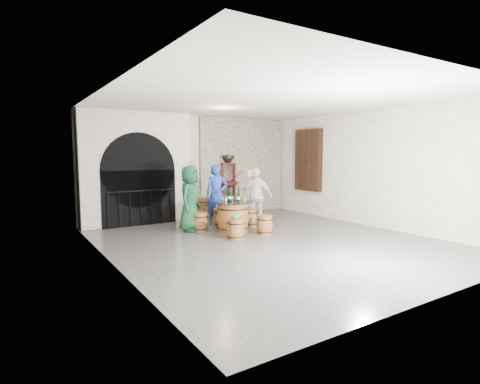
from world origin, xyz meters
TOP-DOWN VIEW (x-y plane):
  - ground at (0.00, 0.00)m, footprint 8.00×8.00m
  - wall_back at (0.00, 4.00)m, footprint 8.00×0.00m
  - wall_front at (0.00, -4.00)m, footprint 8.00×0.00m
  - wall_left at (-3.50, 0.00)m, footprint 0.00×8.00m
  - wall_right at (3.50, 0.00)m, footprint 0.00×8.00m
  - ceiling at (0.00, 0.00)m, footprint 8.00×8.00m
  - stone_facing_panel at (1.80, 3.94)m, footprint 3.20×0.12m
  - arched_opening at (-1.90, 3.74)m, footprint 3.10×0.60m
  - shuttered_window at (3.38, 2.40)m, footprint 0.23×1.10m
  - barrel_table at (-0.14, 1.37)m, footprint 1.01×1.01m
  - barrel_stool_left at (-0.84, 1.89)m, footprint 0.42×0.42m
  - barrel_stool_far at (-0.04, 2.23)m, footprint 0.42×0.42m
  - barrel_stool_right at (0.63, 1.76)m, footprint 0.42×0.42m
  - barrel_stool_near_right at (0.36, 0.67)m, footprint 0.42×0.42m
  - barrel_stool_near_left at (-0.54, 0.60)m, footprint 0.42×0.42m
  - green_cap at (-0.53, 0.60)m, footprint 0.23×0.18m
  - person_green at (-1.05, 2.05)m, footprint 0.99×0.97m
  - person_blue at (-0.01, 2.47)m, footprint 0.73×0.61m
  - person_white at (0.96, 1.92)m, footprint 0.91×0.97m
  - wine_bottle_left at (-0.18, 1.46)m, footprint 0.08×0.08m
  - wine_bottle_center at (-0.05, 1.25)m, footprint 0.08×0.08m
  - wine_bottle_right at (-0.18, 1.57)m, footprint 0.08×0.08m
  - tasting_glass_a at (-0.46, 1.18)m, footprint 0.05×0.05m
  - tasting_glass_b at (0.20, 1.36)m, footprint 0.05×0.05m
  - tasting_glass_c at (-0.32, 1.58)m, footprint 0.05×0.05m
  - tasting_glass_d at (0.03, 1.66)m, footprint 0.05×0.05m
  - tasting_glass_e at (0.13, 1.21)m, footprint 0.05×0.05m
  - tasting_glass_f at (-0.35, 1.38)m, footprint 0.05×0.05m
  - side_barrel at (-0.07, 3.28)m, footprint 0.53×0.53m
  - corking_press at (1.11, 3.70)m, footprint 0.81×0.46m
  - control_box at (2.05, 3.86)m, footprint 0.18×0.10m

SIDE VIEW (x-z plane):
  - ground at x=0.00m, z-range 0.00..0.00m
  - barrel_stool_left at x=-0.84m, z-range 0.00..0.48m
  - barrel_stool_far at x=-0.04m, z-range 0.00..0.48m
  - barrel_stool_right at x=0.63m, z-range 0.00..0.48m
  - barrel_stool_near_right at x=0.36m, z-range 0.00..0.48m
  - barrel_stool_near_left at x=-0.54m, z-range 0.00..0.48m
  - side_barrel at x=-0.07m, z-range 0.00..0.70m
  - barrel_table at x=-0.14m, z-range 0.00..0.78m
  - green_cap at x=-0.53m, z-range 0.47..0.57m
  - person_white at x=0.96m, z-range 0.00..1.61m
  - tasting_glass_a at x=-0.46m, z-range 0.78..0.88m
  - tasting_glass_b at x=0.20m, z-range 0.78..0.88m
  - tasting_glass_c at x=-0.32m, z-range 0.78..0.88m
  - tasting_glass_d at x=0.03m, z-range 0.78..0.88m
  - tasting_glass_e at x=0.13m, z-range 0.78..0.88m
  - tasting_glass_f at x=-0.35m, z-range 0.78..0.88m
  - person_blue at x=-0.01m, z-range 0.00..1.71m
  - person_green at x=-1.05m, z-range 0.00..1.71m
  - wine_bottle_left at x=-0.18m, z-range 0.75..1.07m
  - wine_bottle_center at x=-0.05m, z-range 0.75..1.07m
  - wine_bottle_right at x=-0.18m, z-range 0.75..1.07m
  - corking_press at x=1.11m, z-range 0.16..2.11m
  - control_box at x=2.05m, z-range 1.24..1.46m
  - arched_opening at x=-1.90m, z-range -0.01..3.18m
  - wall_back at x=0.00m, z-range -2.40..5.60m
  - wall_front at x=0.00m, z-range -2.40..5.60m
  - wall_left at x=-3.50m, z-range -2.40..5.60m
  - wall_right at x=3.50m, z-range -2.40..5.60m
  - stone_facing_panel at x=1.80m, z-range 0.01..3.19m
  - shuttered_window at x=3.38m, z-range 0.80..2.80m
  - ceiling at x=0.00m, z-range 3.20..3.20m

